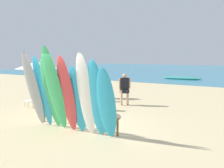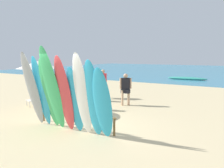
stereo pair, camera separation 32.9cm
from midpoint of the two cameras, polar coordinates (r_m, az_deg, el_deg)
ground at (r=20.35m, az=15.18°, el=0.26°), size 60.00×60.00×0.00m
ocean_water at (r=38.95m, az=21.65°, el=3.32°), size 60.00×40.00×0.02m
surfboard_rack at (r=7.56m, az=-10.32°, el=-7.85°), size 3.18×0.07×0.58m
surfboard_grey_0 at (r=7.89m, az=-20.89°, el=-1.44°), size 0.55×0.88×2.59m
surfboard_teal_1 at (r=7.79m, az=-18.81°, el=-2.02°), size 0.52×0.65×2.45m
surfboard_green_2 at (r=7.53m, az=-16.86°, el=-2.49°), size 0.59×0.72×2.38m
surfboard_green_3 at (r=7.15m, az=-15.98°, el=-1.47°), size 0.58×0.92×2.75m
surfboard_red_4 at (r=6.96m, az=-12.96°, el=-2.80°), size 0.56×0.75×2.47m
surfboard_teal_5 at (r=6.89m, az=-10.30°, el=-4.31°), size 0.57×0.59×2.12m
surfboard_white_6 at (r=6.56m, az=-8.31°, el=-2.93°), size 0.54×0.74×2.55m
surfboard_teal_7 at (r=6.42m, az=-5.38°, el=-4.01°), size 0.57×0.69×2.36m
surfboard_teal_8 at (r=6.27m, az=-2.91°, el=-5.23°), size 0.61×0.68×2.15m
beachgoer_strolling at (r=12.00m, az=-8.84°, el=0.09°), size 0.61×0.26×1.62m
beachgoer_near_rack at (r=12.51m, az=-3.65°, el=0.57°), size 0.43×0.62×1.66m
beachgoer_midbeach at (r=10.77m, az=2.43°, el=-0.80°), size 0.49×0.40×1.58m
beachgoer_by_water at (r=10.06m, az=-9.76°, el=-1.41°), size 0.60×0.26×1.60m
beach_chair_red at (r=11.30m, az=-20.48°, el=-3.35°), size 0.71×0.84×0.81m
beach_umbrella at (r=9.51m, az=-19.87°, el=4.69°), size 1.72×1.72×2.22m
distant_boat at (r=23.55m, az=17.32°, el=1.47°), size 3.92×0.89×0.31m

